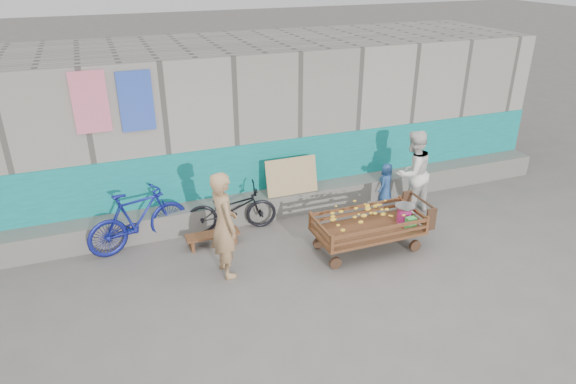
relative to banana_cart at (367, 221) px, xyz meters
name	(u,v)px	position (x,y,z in m)	size (l,w,h in m)	color
ground	(325,279)	(-0.99, -0.55, -0.57)	(80.00, 80.00, 0.00)	#5E5B55
building_wall	(247,117)	(-0.99, 3.50, 0.90)	(12.00, 3.50, 3.00)	gray
banana_cart	(367,221)	(0.00, 0.00, 0.00)	(1.96, 0.90, 0.84)	#533216
bench	(213,237)	(-2.38, 1.08, -0.40)	(0.92, 0.28, 0.23)	#533216
vendor_man	(224,225)	(-2.37, 0.18, 0.30)	(0.63, 0.41, 1.72)	tan
woman	(412,173)	(1.48, 0.95, 0.26)	(0.80, 0.63, 1.65)	white
child	(386,183)	(1.28, 1.50, -0.15)	(0.40, 0.26, 0.83)	#2A4F8F
bicycle_dark	(232,209)	(-1.91, 1.50, -0.14)	(0.56, 1.61, 0.85)	black
bicycle_blue	(138,219)	(-3.54, 1.49, -0.04)	(0.50, 1.77, 1.06)	navy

